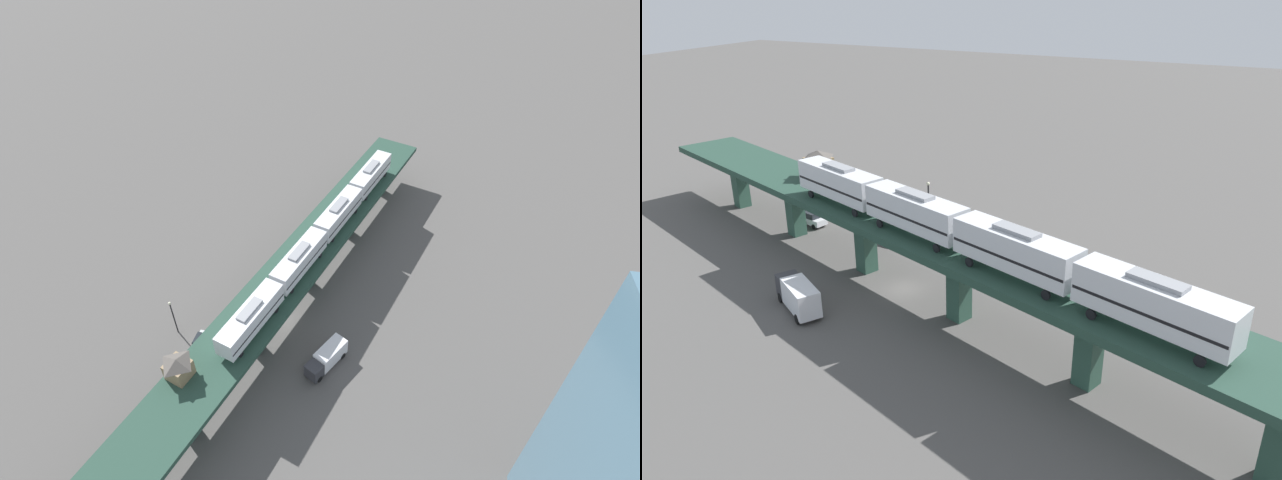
% 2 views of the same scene
% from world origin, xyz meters
% --- Properties ---
extents(ground_plane, '(400.00, 400.00, 0.00)m').
position_xyz_m(ground_plane, '(0.00, 0.00, 0.00)').
color(ground_plane, '#514F4C').
extents(elevated_viaduct, '(39.28, 89.35, 7.85)m').
position_xyz_m(elevated_viaduct, '(-0.06, -0.17, 6.74)').
color(elevated_viaduct, '#244135').
rests_on(elevated_viaduct, ground).
extents(subway_train, '(19.62, 47.77, 4.45)m').
position_xyz_m(subway_train, '(-4.83, -9.22, 10.39)').
color(subway_train, silver).
rests_on(subway_train, elevated_viaduct).
extents(signal_hut, '(4.13, 4.13, 3.40)m').
position_xyz_m(signal_hut, '(8.66, 16.84, 9.65)').
color(signal_hut, '#8C7251').
rests_on(signal_hut, elevated_viaduct).
extents(street_car_silver, '(2.26, 4.54, 1.89)m').
position_xyz_m(street_car_silver, '(10.65, 7.06, 0.94)').
color(street_car_silver, '#B7BABF').
rests_on(street_car_silver, ground).
extents(street_car_white, '(2.74, 4.69, 1.89)m').
position_xyz_m(street_car_white, '(10.80, 20.57, 0.94)').
color(street_car_white, silver).
rests_on(street_car_white, ground).
extents(delivery_truck, '(5.68, 7.32, 3.20)m').
position_xyz_m(delivery_truck, '(-8.44, 7.19, 1.76)').
color(delivery_truck, '#333338').
rests_on(delivery_truck, ground).
extents(street_lamp, '(0.44, 0.44, 6.94)m').
position_xyz_m(street_lamp, '(15.12, 4.99, 4.11)').
color(street_lamp, black).
rests_on(street_lamp, ground).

